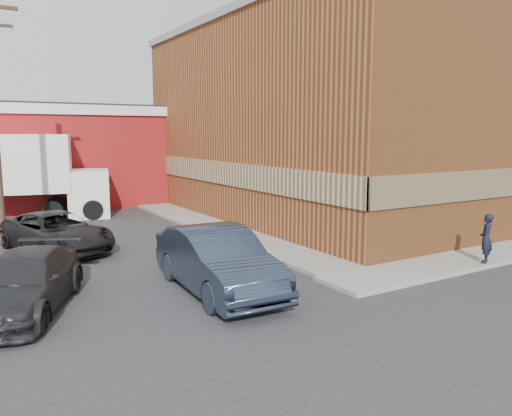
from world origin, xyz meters
TOP-DOWN VIEW (x-y plane):
  - ground at (0.00, 0.00)m, footprint 90.00×90.00m
  - brick_building at (8.50, 9.00)m, footprint 14.25×18.25m
  - sidewalk_west at (0.60, 9.00)m, footprint 1.80×18.00m
  - warehouse at (-6.00, 20.00)m, footprint 16.30×8.30m
  - man at (4.94, -1.55)m, footprint 0.66×0.60m
  - sedan at (-3.20, 0.50)m, footprint 2.03×5.13m
  - suv_a at (-5.95, 7.39)m, footprint 3.60×5.35m
  - suv_b at (-7.64, 1.53)m, footprint 3.65×4.96m
  - box_truck at (-6.27, 15.09)m, footprint 8.47×4.24m

SIDE VIEW (x-z plane):
  - ground at x=0.00m, z-range 0.00..0.00m
  - sidewalk_west at x=0.60m, z-range 0.00..0.12m
  - suv_b at x=-7.64m, z-range 0.00..1.34m
  - suv_a at x=-5.95m, z-range 0.00..1.36m
  - sedan at x=-3.20m, z-range 0.00..1.66m
  - man at x=4.94m, z-range 0.12..1.64m
  - box_truck at x=-6.27m, z-range 0.31..4.32m
  - warehouse at x=-6.00m, z-range 0.01..5.61m
  - brick_building at x=8.50m, z-range 0.00..9.36m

